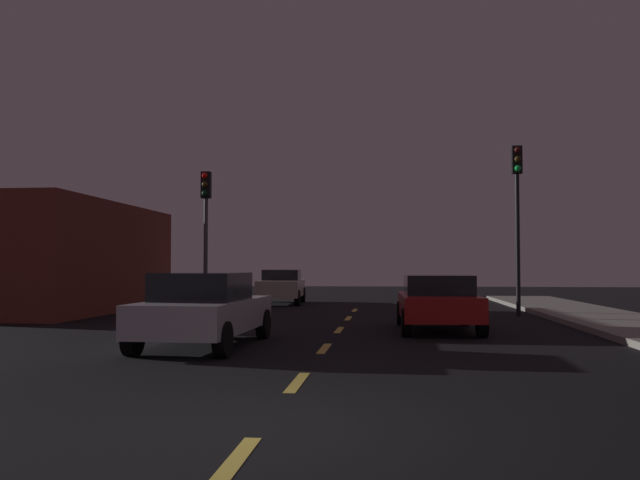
# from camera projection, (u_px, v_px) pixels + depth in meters

# --- Properties ---
(ground_plane) EXTENTS (80.00, 80.00, 0.00)m
(ground_plane) POSITION_uv_depth(u_px,v_px,m) (327.00, 345.00, 13.55)
(ground_plane) COLOR black
(lane_stripe_nearest) EXTENTS (0.16, 1.60, 0.01)m
(lane_stripe_nearest) POSITION_uv_depth(u_px,v_px,m) (233.00, 463.00, 5.40)
(lane_stripe_nearest) COLOR #EACC4C
(lane_stripe_nearest) RESTS_ON ground_plane
(lane_stripe_second) EXTENTS (0.16, 1.60, 0.01)m
(lane_stripe_second) POSITION_uv_depth(u_px,v_px,m) (298.00, 382.00, 9.18)
(lane_stripe_second) COLOR #EACC4C
(lane_stripe_second) RESTS_ON ground_plane
(lane_stripe_third) EXTENTS (0.16, 1.60, 0.01)m
(lane_stripe_third) POSITION_uv_depth(u_px,v_px,m) (324.00, 348.00, 12.95)
(lane_stripe_third) COLOR #EACC4C
(lane_stripe_third) RESTS_ON ground_plane
(lane_stripe_fourth) EXTENTS (0.16, 1.60, 0.01)m
(lane_stripe_fourth) POSITION_uv_depth(u_px,v_px,m) (339.00, 330.00, 16.73)
(lane_stripe_fourth) COLOR #EACC4C
(lane_stripe_fourth) RESTS_ON ground_plane
(lane_stripe_fifth) EXTENTS (0.16, 1.60, 0.01)m
(lane_stripe_fifth) POSITION_uv_depth(u_px,v_px,m) (348.00, 318.00, 20.51)
(lane_stripe_fifth) COLOR #EACC4C
(lane_stripe_fifth) RESTS_ON ground_plane
(lane_stripe_sixth) EXTENTS (0.16, 1.60, 0.01)m
(lane_stripe_sixth) POSITION_uv_depth(u_px,v_px,m) (355.00, 310.00, 24.28)
(lane_stripe_sixth) COLOR #EACC4C
(lane_stripe_sixth) RESTS_ON ground_plane
(traffic_signal_left) EXTENTS (0.32, 0.38, 4.80)m
(traffic_signal_left) POSITION_uv_depth(u_px,v_px,m) (206.00, 214.00, 22.55)
(traffic_signal_left) COLOR #4C4C51
(traffic_signal_left) RESTS_ON ground_plane
(traffic_signal_right) EXTENTS (0.32, 0.38, 5.49)m
(traffic_signal_right) POSITION_uv_depth(u_px,v_px,m) (517.00, 198.00, 21.50)
(traffic_signal_right) COLOR black
(traffic_signal_right) RESTS_ON ground_plane
(car_stopped_ahead) EXTENTS (2.00, 4.11, 1.38)m
(car_stopped_ahead) POSITION_uv_depth(u_px,v_px,m) (438.00, 302.00, 16.55)
(car_stopped_ahead) COLOR #B21919
(car_stopped_ahead) RESTS_ON ground_plane
(car_adjacent_lane) EXTENTS (1.99, 4.38, 1.47)m
(car_adjacent_lane) POSITION_uv_depth(u_px,v_px,m) (205.00, 309.00, 13.30)
(car_adjacent_lane) COLOR silver
(car_adjacent_lane) RESTS_ON ground_plane
(car_oncoming_far) EXTENTS (2.04, 4.17, 1.45)m
(car_oncoming_far) POSITION_uv_depth(u_px,v_px,m) (281.00, 286.00, 28.60)
(car_oncoming_far) COLOR beige
(car_oncoming_far) RESTS_ON ground_plane
(storefront_left) EXTENTS (4.56, 9.90, 3.80)m
(storefront_left) POSITION_uv_depth(u_px,v_px,m) (63.00, 258.00, 23.72)
(storefront_left) COLOR maroon
(storefront_left) RESTS_ON ground_plane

